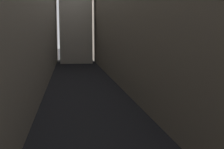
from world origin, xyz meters
TOP-DOWN VIEW (x-y plane):
  - ground_plane at (0.00, 48.00)m, footprint 264.00×264.00m
  - building_block_right at (13.18, 50.00)m, footprint 15.36×108.00m

SIDE VIEW (x-z plane):
  - ground_plane at x=0.00m, z-range 0.00..0.00m
  - building_block_right at x=13.18m, z-range 0.00..20.85m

